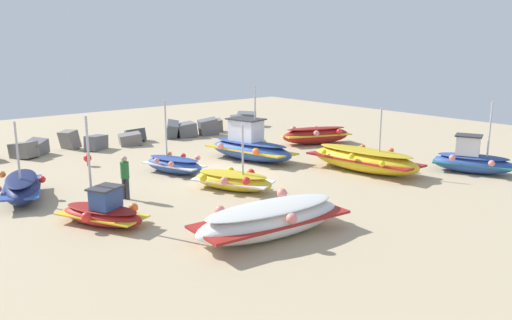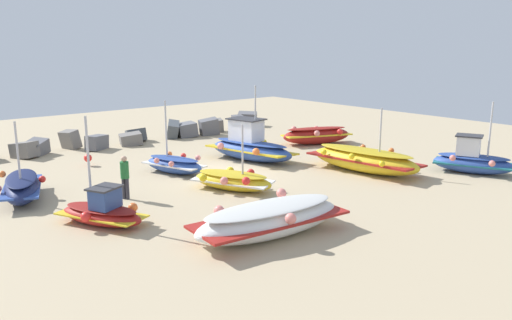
{
  "view_description": "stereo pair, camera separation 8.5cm",
  "coord_description": "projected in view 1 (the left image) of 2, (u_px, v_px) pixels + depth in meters",
  "views": [
    {
      "loc": [
        -13.58,
        -18.53,
        5.81
      ],
      "look_at": [
        0.12,
        -2.03,
        0.9
      ],
      "focal_mm": 36.23,
      "sensor_mm": 36.0,
      "label": 1
    },
    {
      "loc": [
        -13.51,
        -18.59,
        5.81
      ],
      "look_at": [
        0.12,
        -2.03,
        0.9
      ],
      "focal_mm": 36.23,
      "sensor_mm": 36.0,
      "label": 2
    }
  ],
  "objects": [
    {
      "name": "fishing_boat_3",
      "position": [
        174.0,
        164.0,
        23.34
      ],
      "size": [
        2.06,
        3.25,
        3.3
      ],
      "rotation": [
        0.0,
        0.0,
        5.03
      ],
      "color": "#2D4C9E",
      "rests_on": "ground_plane"
    },
    {
      "name": "breakwater_rocks",
      "position": [
        132.0,
        136.0,
        30.37
      ],
      "size": [
        20.19,
        2.77,
        1.31
      ],
      "color": "#4C5156",
      "rests_on": "ground_plane"
    },
    {
      "name": "mooring_buoy_0",
      "position": [
        87.0,
        158.0,
        24.71
      ],
      "size": [
        0.38,
        0.38,
        0.57
      ],
      "color": "#3F3F42",
      "rests_on": "ground_plane"
    },
    {
      "name": "fishing_boat_6",
      "position": [
        472.0,
        160.0,
        23.38
      ],
      "size": [
        2.55,
        3.69,
        3.29
      ],
      "rotation": [
        0.0,
        0.0,
        1.98
      ],
      "color": "#2D4C9E",
      "rests_on": "ground_plane"
    },
    {
      "name": "fishing_boat_8",
      "position": [
        250.0,
        147.0,
        25.87
      ],
      "size": [
        2.84,
        5.1,
        3.83
      ],
      "rotation": [
        0.0,
        0.0,
        1.79
      ],
      "color": "#2D4C9E",
      "rests_on": "ground_plane"
    },
    {
      "name": "fishing_boat_0",
      "position": [
        22.0,
        187.0,
        19.37
      ],
      "size": [
        2.37,
        3.81,
        3.05
      ],
      "rotation": [
        0.0,
        0.0,
        1.24
      ],
      "color": "navy",
      "rests_on": "ground_plane"
    },
    {
      "name": "ground_plane",
      "position": [
        226.0,
        172.0,
        23.65
      ],
      "size": [
        47.69,
        47.69,
        0.0
      ],
      "primitive_type": "plane",
      "color": "tan"
    },
    {
      "name": "fishing_boat_1",
      "position": [
        316.0,
        135.0,
        30.03
      ],
      "size": [
        4.35,
        2.9,
        1.08
      ],
      "rotation": [
        0.0,
        0.0,
        5.9
      ],
      "color": "maroon",
      "rests_on": "ground_plane"
    },
    {
      "name": "fishing_boat_5",
      "position": [
        103.0,
        212.0,
        16.76
      ],
      "size": [
        2.4,
        3.29,
        3.54
      ],
      "rotation": [
        0.0,
        0.0,
        5.16
      ],
      "color": "maroon",
      "rests_on": "ground_plane"
    },
    {
      "name": "fishing_boat_2",
      "position": [
        364.0,
        159.0,
        23.62
      ],
      "size": [
        2.68,
        5.59,
        3.06
      ],
      "rotation": [
        0.0,
        0.0,
        1.69
      ],
      "color": "gold",
      "rests_on": "ground_plane"
    },
    {
      "name": "fishing_boat_4",
      "position": [
        271.0,
        219.0,
        15.72
      ],
      "size": [
        5.27,
        2.46,
        1.09
      ],
      "rotation": [
        0.0,
        0.0,
        6.19
      ],
      "color": "white",
      "rests_on": "ground_plane"
    },
    {
      "name": "person_walking",
      "position": [
        125.0,
        175.0,
        19.34
      ],
      "size": [
        0.32,
        0.32,
        1.67
      ],
      "rotation": [
        0.0,
        0.0,
        3.64
      ],
      "color": "#2D2D38",
      "rests_on": "ground_plane"
    },
    {
      "name": "fishing_boat_7",
      "position": [
        233.0,
        180.0,
        20.69
      ],
      "size": [
        2.49,
        3.57,
        2.72
      ],
      "rotation": [
        0.0,
        0.0,
        2.01
      ],
      "color": "gold",
      "rests_on": "ground_plane"
    }
  ]
}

